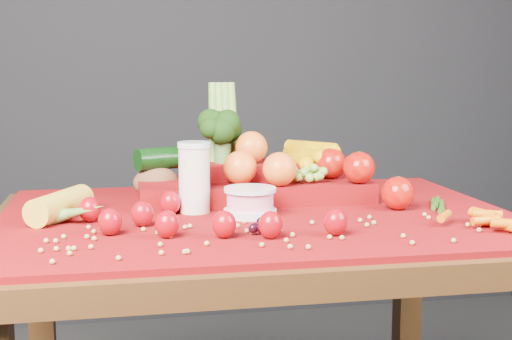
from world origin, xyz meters
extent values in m
cube|color=black|center=(0.00, 1.50, 1.25)|extent=(3.00, 0.02, 2.50)
cube|color=#36200C|center=(0.00, 0.00, 0.72)|extent=(1.10, 0.80, 0.05)
cube|color=#36200C|center=(0.48, 0.33, 0.35)|extent=(0.06, 0.06, 0.70)
cube|color=maroon|center=(0.00, 0.00, 0.76)|extent=(1.05, 0.75, 0.01)
cylinder|color=beige|center=(-0.13, 0.04, 0.84)|extent=(0.06, 0.06, 0.15)
cylinder|color=silver|center=(-0.13, 0.04, 0.90)|extent=(0.07, 0.07, 0.01)
cylinder|color=silver|center=(-0.02, -0.03, 0.77)|extent=(0.11, 0.11, 0.01)
cylinder|color=pink|center=(-0.02, -0.03, 0.80)|extent=(0.09, 0.09, 0.04)
cylinder|color=silver|center=(-0.02, -0.03, 0.82)|extent=(0.11, 0.11, 0.01)
ellipsoid|color=#9C000F|center=(-0.24, -0.08, 0.79)|extent=(0.04, 0.04, 0.05)
cone|color=#0E4F14|center=(-0.24, -0.08, 0.81)|extent=(0.03, 0.03, 0.01)
ellipsoid|color=#9C000F|center=(-0.30, -0.14, 0.79)|extent=(0.04, 0.04, 0.05)
cone|color=#0E4F14|center=(-0.30, -0.14, 0.81)|extent=(0.03, 0.03, 0.01)
ellipsoid|color=#9C000F|center=(-0.20, -0.18, 0.79)|extent=(0.04, 0.04, 0.05)
cone|color=#0E4F14|center=(-0.20, -0.18, 0.81)|extent=(0.03, 0.03, 0.01)
ellipsoid|color=#9C000F|center=(-0.10, -0.20, 0.79)|extent=(0.04, 0.04, 0.05)
cone|color=#0E4F14|center=(-0.10, -0.20, 0.81)|extent=(0.03, 0.03, 0.01)
ellipsoid|color=#9C000F|center=(-0.02, -0.22, 0.79)|extent=(0.04, 0.04, 0.05)
cone|color=#0E4F14|center=(-0.02, -0.22, 0.81)|extent=(0.03, 0.03, 0.01)
ellipsoid|color=#9C000F|center=(0.10, -0.22, 0.79)|extent=(0.04, 0.04, 0.05)
cone|color=#0E4F14|center=(0.10, -0.22, 0.81)|extent=(0.03, 0.03, 0.01)
ellipsoid|color=#9C000F|center=(-0.18, 0.02, 0.79)|extent=(0.04, 0.04, 0.05)
cone|color=#0E4F14|center=(-0.18, 0.02, 0.81)|extent=(0.03, 0.03, 0.01)
ellipsoid|color=#9C000F|center=(-0.34, -0.02, 0.79)|extent=(0.04, 0.04, 0.05)
cone|color=#0E4F14|center=(-0.34, -0.02, 0.81)|extent=(0.03, 0.03, 0.01)
cylinder|color=gold|center=(-0.40, 0.02, 0.79)|extent=(0.13, 0.19, 0.06)
ellipsoid|color=brown|center=(-0.20, 0.21, 0.80)|extent=(0.11, 0.08, 0.07)
cube|color=maroon|center=(0.02, 0.15, 0.78)|extent=(0.52, 0.22, 0.04)
cube|color=maroon|center=(0.00, 0.20, 0.82)|extent=(0.28, 0.12, 0.03)
sphere|color=#A71D0E|center=(0.24, 0.06, 0.84)|extent=(0.07, 0.07, 0.07)
sphere|color=#A71D0E|center=(0.30, -0.02, 0.80)|extent=(0.07, 0.07, 0.07)
sphere|color=#A71D0E|center=(0.20, 0.14, 0.84)|extent=(0.07, 0.07, 0.07)
sphere|color=#D35711|center=(-0.02, 0.10, 0.84)|extent=(0.07, 0.07, 0.07)
sphere|color=#D35711|center=(0.06, 0.06, 0.84)|extent=(0.07, 0.07, 0.07)
sphere|color=#D35711|center=(0.02, 0.18, 0.88)|extent=(0.07, 0.07, 0.07)
cylinder|color=#E7C601|center=(0.12, 0.22, 0.82)|extent=(0.06, 0.17, 0.04)
cylinder|color=#E7C601|center=(0.14, 0.22, 0.84)|extent=(0.04, 0.17, 0.04)
cylinder|color=#E7C601|center=(0.16, 0.22, 0.85)|extent=(0.07, 0.17, 0.04)
cylinder|color=#E7C601|center=(0.17, 0.22, 0.87)|extent=(0.10, 0.16, 0.04)
cylinder|color=#3F662D|center=(-0.04, 0.20, 0.86)|extent=(0.04, 0.04, 0.04)
cylinder|color=olive|center=(-0.06, 0.24, 0.92)|extent=(0.03, 0.06, 0.22)
cylinder|color=olive|center=(-0.04, 0.24, 0.92)|extent=(0.02, 0.06, 0.22)
cylinder|color=olive|center=(-0.03, 0.24, 0.92)|extent=(0.02, 0.06, 0.22)
cylinder|color=olive|center=(-0.01, 0.24, 0.92)|extent=(0.03, 0.06, 0.22)
cylinder|color=black|center=(-0.14, 0.24, 0.85)|extent=(0.22, 0.13, 0.05)
camera|label=1|loc=(-0.28, -1.43, 1.07)|focal=50.00mm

